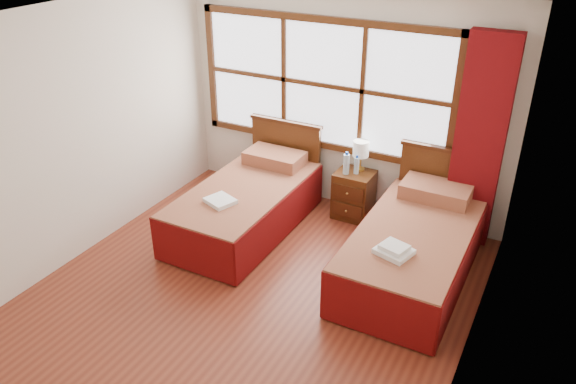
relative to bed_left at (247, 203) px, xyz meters
The scene contains 15 objects.
floor 1.42m from the bed_left, 59.85° to the right, with size 4.50×4.50×0.00m, color brown.
ceiling 2.68m from the bed_left, 59.85° to the right, with size 4.50×4.50×0.00m, color white.
wall_back 1.61m from the bed_left, 56.57° to the left, with size 4.00×4.00×0.00m, color silver.
wall_left 2.03m from the bed_left, 137.47° to the right, with size 4.50×4.50×0.00m, color silver.
wall_right 3.11m from the bed_left, 23.95° to the right, with size 4.50×4.50×0.00m, color silver.
window 1.63m from the bed_left, 66.32° to the left, with size 3.16×0.06×1.56m.
curtain 2.62m from the bed_left, 21.70° to the left, with size 0.50×0.16×2.30m, color maroon.
bed_left is the anchor object (origin of this frame).
bed_right 1.97m from the bed_left, ahead, with size 1.07×2.09×1.04m.
nightstand 1.27m from the bed_left, 38.78° to the left, with size 0.43×0.43×0.58m.
towels_left 0.54m from the bed_left, 94.42° to the right, with size 0.36×0.34×0.05m.
towels_right 2.02m from the bed_left, 16.21° to the right, with size 0.37×0.34×0.09m.
lamp 1.45m from the bed_left, 41.85° to the left, with size 0.19×0.19×0.36m.
bottle_near 1.23m from the bed_left, 38.73° to the left, with size 0.07×0.07×0.27m.
bottle_far 1.34m from the bed_left, 38.06° to the left, with size 0.06×0.06×0.23m.
Camera 1 is at (2.36, -3.57, 3.44)m, focal length 35.00 mm.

